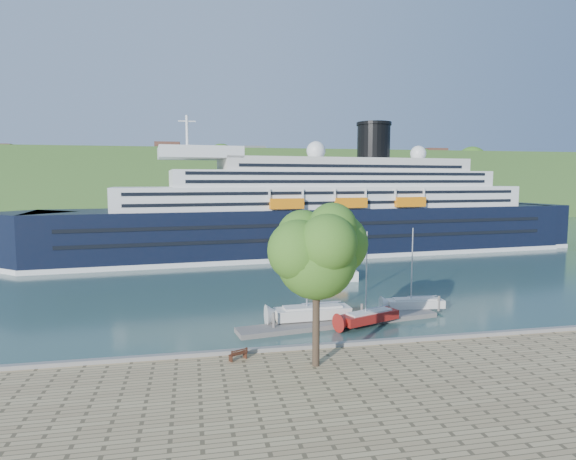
# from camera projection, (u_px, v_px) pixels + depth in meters

# --- Properties ---
(ground) EXTENTS (400.00, 400.00, 0.00)m
(ground) POSITION_uv_depth(u_px,v_px,m) (359.00, 356.00, 37.26)
(ground) COLOR #2B4C49
(ground) RESTS_ON ground
(far_hillside) EXTENTS (400.00, 50.00, 24.00)m
(far_hillside) POSITION_uv_depth(u_px,v_px,m) (226.00, 185.00, 177.43)
(far_hillside) COLOR #305321
(far_hillside) RESTS_ON ground
(quay_coping) EXTENTS (220.00, 0.50, 0.30)m
(quay_coping) POSITION_uv_depth(u_px,v_px,m) (360.00, 343.00, 36.95)
(quay_coping) COLOR slate
(quay_coping) RESTS_ON promenade
(cruise_ship) EXTENTS (110.19, 25.39, 24.53)m
(cruise_ship) POSITION_uv_depth(u_px,v_px,m) (316.00, 188.00, 88.11)
(cruise_ship) COLOR black
(cruise_ship) RESTS_ON ground
(park_bench) EXTENTS (1.50, 1.10, 0.89)m
(park_bench) POSITION_uv_depth(u_px,v_px,m) (238.00, 354.00, 33.82)
(park_bench) COLOR #4E2516
(park_bench) RESTS_ON promenade
(promenade_tree) EXTENTS (7.24, 7.24, 12.00)m
(promenade_tree) POSITION_uv_depth(u_px,v_px,m) (316.00, 279.00, 32.23)
(promenade_tree) COLOR #3C6C1C
(promenade_tree) RESTS_ON promenade
(floating_pontoon) EXTENTS (20.27, 5.59, 0.45)m
(floating_pontoon) POSITION_uv_depth(u_px,v_px,m) (341.00, 322.00, 45.54)
(floating_pontoon) COLOR slate
(floating_pontoon) RESTS_ON ground
(sailboat_white_near) EXTENTS (8.09, 2.57, 10.34)m
(sailboat_white_near) POSITION_uv_depth(u_px,v_px,m) (313.00, 270.00, 45.27)
(sailboat_white_near) COLOR silver
(sailboat_white_near) RESTS_ON ground
(sailboat_red) EXTENTS (6.83, 4.07, 8.54)m
(sailboat_red) POSITION_uv_depth(u_px,v_px,m) (370.00, 281.00, 44.62)
(sailboat_red) COLOR maroon
(sailboat_red) RESTS_ON ground
(sailboat_white_far) EXTENTS (6.63, 2.49, 8.35)m
(sailboat_white_far) POSITION_uv_depth(u_px,v_px,m) (416.00, 272.00, 49.60)
(sailboat_white_far) COLOR silver
(sailboat_white_far) RESTS_ON ground
(tender_launch) EXTENTS (8.69, 3.77, 2.33)m
(tender_launch) POSITION_uv_depth(u_px,v_px,m) (326.00, 272.00, 65.61)
(tender_launch) COLOR orange
(tender_launch) RESTS_ON ground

